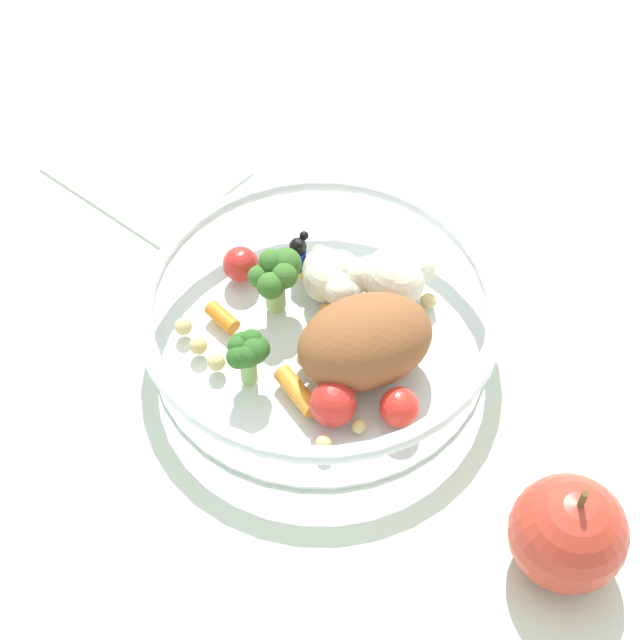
{
  "coord_description": "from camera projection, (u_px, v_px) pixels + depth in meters",
  "views": [
    {
      "loc": [
        -0.35,
        0.19,
        0.51
      ],
      "look_at": [
        -0.01,
        0.01,
        0.02
      ],
      "focal_mm": 54.23,
      "sensor_mm": 36.0,
      "label": 1
    }
  ],
  "objects": [
    {
      "name": "ground_plane",
      "position": [
        333.0,
        328.0,
        0.65
      ],
      "size": [
        2.4,
        2.4,
        0.0
      ],
      "primitive_type": "plane",
      "color": "silver"
    },
    {
      "name": "food_container",
      "position": [
        337.0,
        314.0,
        0.62
      ],
      "size": [
        0.23,
        0.23,
        0.06
      ],
      "color": "white",
      "rests_on": "ground_plane"
    },
    {
      "name": "loose_apple",
      "position": [
        568.0,
        533.0,
        0.52
      ],
      "size": [
        0.06,
        0.06,
        0.08
      ],
      "color": "#BC3828",
      "rests_on": "ground_plane"
    },
    {
      "name": "folded_napkin",
      "position": [
        146.0,
        169.0,
        0.75
      ],
      "size": [
        0.16,
        0.15,
        0.01
      ],
      "primitive_type": "cube",
      "rotation": [
        0.0,
        0.0,
        0.41
      ],
      "color": "white",
      "rests_on": "ground_plane"
    }
  ]
}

